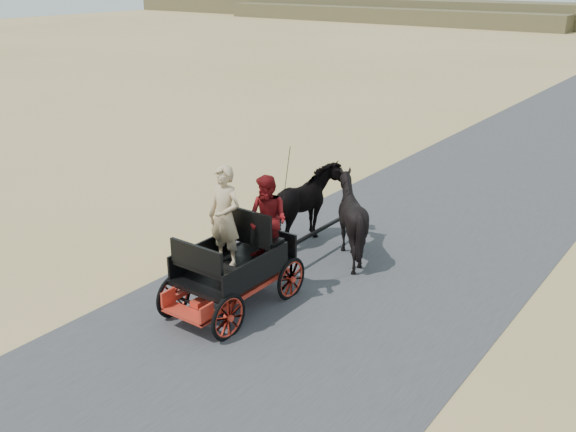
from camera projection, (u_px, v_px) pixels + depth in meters
The scene contains 8 objects.
ground at pixel (306, 312), 11.14m from camera, with size 140.00×140.00×0.00m, color tan.
road at pixel (306, 312), 11.14m from camera, with size 6.00×140.00×0.01m, color #38383A.
ridge_near at pixel (382, 15), 71.04m from camera, with size 40.00×4.00×1.60m, color brown.
carriage at pixel (234, 287), 11.23m from camera, with size 1.30×2.40×0.72m, color black, non-canonical shape.
horse_left at pixel (306, 207), 13.61m from camera, with size 0.91×2.01×1.70m, color black.
horse_right at pixel (351, 218), 13.00m from camera, with size 1.37×1.54×1.70m, color black.
driver_man at pixel (225, 217), 10.92m from camera, with size 0.66×0.43×1.80m, color tan.
passenger_woman at pixel (268, 220), 11.10m from camera, with size 0.77×0.60×1.58m, color #660C0F.
Camera 1 is at (5.55, -8.07, 5.56)m, focal length 40.00 mm.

